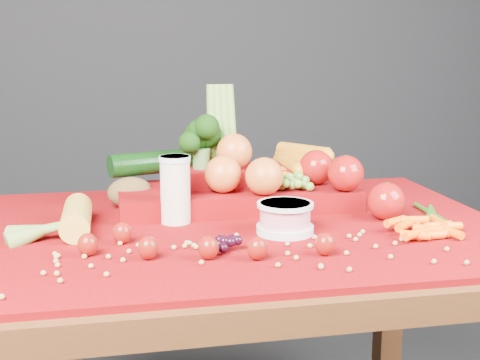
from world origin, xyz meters
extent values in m
cube|color=black|center=(0.00, 1.50, 1.25)|extent=(3.00, 0.02, 2.50)
cube|color=#3B230D|center=(0.00, 0.00, 0.72)|extent=(1.10, 0.80, 0.05)
cube|color=#3B230D|center=(0.48, 0.33, 0.35)|extent=(0.06, 0.06, 0.70)
cube|color=#800604|center=(0.00, 0.00, 0.76)|extent=(1.05, 0.75, 0.01)
cylinder|color=beige|center=(-0.13, 0.04, 0.83)|extent=(0.06, 0.06, 0.14)
cylinder|color=silver|center=(-0.13, 0.04, 0.89)|extent=(0.06, 0.06, 0.01)
cylinder|color=silver|center=(0.07, -0.07, 0.77)|extent=(0.11, 0.11, 0.02)
cylinder|color=pink|center=(0.07, -0.07, 0.80)|extent=(0.10, 0.10, 0.05)
cylinder|color=silver|center=(0.07, -0.07, 0.82)|extent=(0.11, 0.11, 0.01)
ellipsoid|color=maroon|center=(-0.24, -0.08, 0.78)|extent=(0.04, 0.04, 0.04)
cone|color=#0E490D|center=(-0.24, -0.08, 0.80)|extent=(0.03, 0.03, 0.01)
ellipsoid|color=maroon|center=(-0.30, -0.14, 0.78)|extent=(0.04, 0.04, 0.04)
cone|color=#0E490D|center=(-0.30, -0.14, 0.80)|extent=(0.03, 0.03, 0.01)
ellipsoid|color=maroon|center=(-0.20, -0.18, 0.78)|extent=(0.04, 0.04, 0.04)
cone|color=#0E490D|center=(-0.20, -0.18, 0.80)|extent=(0.03, 0.03, 0.01)
ellipsoid|color=maroon|center=(-0.10, -0.20, 0.78)|extent=(0.04, 0.04, 0.04)
cone|color=#0E490D|center=(-0.10, -0.20, 0.80)|extent=(0.03, 0.03, 0.01)
ellipsoid|color=maroon|center=(-0.02, -0.22, 0.78)|extent=(0.04, 0.04, 0.04)
cone|color=#0E490D|center=(-0.02, -0.22, 0.80)|extent=(0.03, 0.03, 0.01)
ellipsoid|color=maroon|center=(0.10, -0.22, 0.78)|extent=(0.04, 0.04, 0.04)
cone|color=#0E490D|center=(0.10, -0.22, 0.80)|extent=(0.03, 0.03, 0.01)
cylinder|color=#F0C548|center=(-0.32, 0.02, 0.79)|extent=(0.06, 0.18, 0.06)
ellipsoid|color=brown|center=(-0.21, 0.19, 0.80)|extent=(0.10, 0.07, 0.07)
cube|color=#800604|center=(0.02, 0.15, 0.78)|extent=(0.52, 0.22, 0.04)
cube|color=#800604|center=(0.00, 0.20, 0.82)|extent=(0.28, 0.12, 0.03)
sphere|color=maroon|center=(0.24, 0.06, 0.85)|extent=(0.08, 0.08, 0.08)
sphere|color=maroon|center=(0.30, -0.02, 0.80)|extent=(0.08, 0.08, 0.08)
sphere|color=maroon|center=(0.20, 0.14, 0.85)|extent=(0.08, 0.08, 0.08)
sphere|color=#C44A25|center=(-0.02, 0.10, 0.85)|extent=(0.08, 0.08, 0.08)
sphere|color=#C44A25|center=(0.06, 0.06, 0.85)|extent=(0.08, 0.08, 0.08)
sphere|color=#C44A25|center=(0.02, 0.18, 0.88)|extent=(0.08, 0.08, 0.08)
cylinder|color=#C97E0A|center=(0.14, 0.22, 0.82)|extent=(0.06, 0.16, 0.04)
cylinder|color=#C97E0A|center=(0.16, 0.22, 0.84)|extent=(0.04, 0.16, 0.04)
cylinder|color=#C97E0A|center=(0.18, 0.22, 0.85)|extent=(0.07, 0.16, 0.04)
cylinder|color=#C97E0A|center=(0.19, 0.22, 0.87)|extent=(0.10, 0.16, 0.04)
cylinder|color=#3F662D|center=(-0.05, 0.20, 0.86)|extent=(0.04, 0.04, 0.04)
cylinder|color=olive|center=(-0.02, 0.24, 0.92)|extent=(0.03, 0.06, 0.22)
cylinder|color=olive|center=(-0.01, 0.24, 0.92)|extent=(0.02, 0.06, 0.22)
cylinder|color=olive|center=(0.01, 0.24, 0.92)|extent=(0.02, 0.06, 0.22)
cylinder|color=olive|center=(0.03, 0.24, 0.92)|extent=(0.03, 0.06, 0.22)
cylinder|color=black|center=(-0.14, 0.24, 0.85)|extent=(0.24, 0.12, 0.05)
camera|label=1|loc=(-0.27, -1.27, 1.13)|focal=50.00mm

